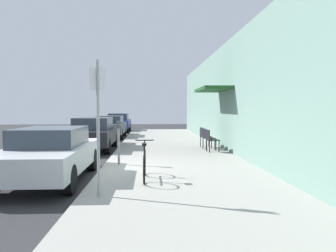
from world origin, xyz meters
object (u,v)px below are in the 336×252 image
(parked_car_0, at_px, (50,153))
(street_sign, at_px, (98,117))
(bicycle_0, at_px, (144,164))
(parked_car_2, at_px, (110,126))
(cafe_chair_2, at_px, (204,136))
(parked_car_3, at_px, (118,122))
(cafe_chair_0, at_px, (211,139))
(parking_meter, at_px, (119,139))
(cafe_chair_1, at_px, (207,137))
(parked_car_1, at_px, (93,133))

(parked_car_0, relative_size, street_sign, 1.69)
(parked_car_0, height_order, bicycle_0, parked_car_0)
(parked_car_2, relative_size, cafe_chair_2, 5.06)
(parked_car_3, bearing_deg, bicycle_0, -82.82)
(street_sign, bearing_deg, bicycle_0, 59.69)
(parked_car_2, bearing_deg, street_sign, -84.08)
(parked_car_0, relative_size, cafe_chair_0, 5.06)
(parked_car_0, relative_size, cafe_chair_2, 5.06)
(parked_car_3, relative_size, cafe_chair_0, 5.06)
(parked_car_2, height_order, parked_car_3, parked_car_3)
(cafe_chair_0, bearing_deg, parked_car_3, 109.41)
(parked_car_2, height_order, parking_meter, parking_meter)
(parked_car_2, relative_size, cafe_chair_0, 5.06)
(parking_meter, relative_size, cafe_chair_0, 1.52)
(bicycle_0, distance_m, cafe_chair_2, 6.90)
(cafe_chair_1, bearing_deg, street_sign, -115.11)
(cafe_chair_2, bearing_deg, parked_car_0, -129.48)
(parked_car_1, bearing_deg, cafe_chair_2, -4.10)
(parked_car_3, height_order, cafe_chair_2, parked_car_3)
(parked_car_3, height_order, cafe_chair_0, parked_car_3)
(parked_car_0, xyz_separation_m, parked_car_2, (0.00, 12.48, 0.02))
(parked_car_1, distance_m, parking_meter, 4.87)
(parked_car_3, bearing_deg, cafe_chair_1, -69.43)
(street_sign, bearing_deg, parking_meter, 89.21)
(parked_car_3, xyz_separation_m, cafe_chair_2, (4.87, -12.27, -0.12))
(parking_meter, bearing_deg, parked_car_0, -133.32)
(parked_car_1, height_order, cafe_chair_1, parked_car_1)
(cafe_chair_1, relative_size, cafe_chair_2, 1.00)
(cafe_chair_0, distance_m, cafe_chair_1, 0.84)
(cafe_chair_0, bearing_deg, cafe_chair_1, 89.94)
(parked_car_0, height_order, parked_car_1, parked_car_1)
(parked_car_0, bearing_deg, parking_meter, 46.68)
(street_sign, relative_size, cafe_chair_2, 2.99)
(parked_car_1, distance_m, cafe_chair_1, 4.98)
(parked_car_1, bearing_deg, cafe_chair_1, -12.22)
(parked_car_3, bearing_deg, parked_car_2, -90.00)
(parked_car_1, distance_m, street_sign, 8.43)
(parked_car_0, distance_m, parked_car_3, 18.18)
(parked_car_0, relative_size, parked_car_1, 1.00)
(bicycle_0, xyz_separation_m, cafe_chair_0, (2.51, 4.89, 0.14))
(street_sign, relative_size, bicycle_0, 1.52)
(street_sign, distance_m, bicycle_0, 2.05)
(parked_car_2, relative_size, street_sign, 1.69)
(parked_car_2, distance_m, parking_meter, 10.95)
(parked_car_2, xyz_separation_m, cafe_chair_2, (4.87, -6.57, -0.09))
(street_sign, height_order, cafe_chair_1, street_sign)
(parked_car_2, height_order, cafe_chair_2, parked_car_2)
(parked_car_0, xyz_separation_m, parking_meter, (1.55, 1.64, 0.19))
(street_sign, relative_size, cafe_chair_0, 2.99)
(street_sign, xyz_separation_m, cafe_chair_2, (3.37, 7.89, -1.02))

